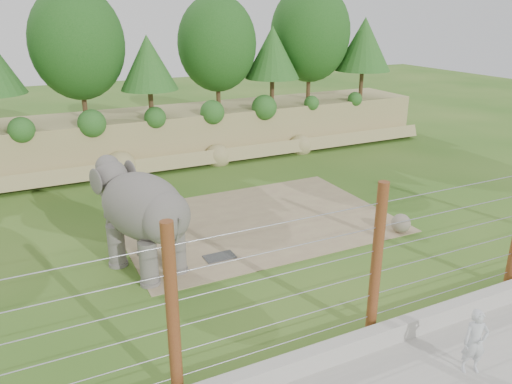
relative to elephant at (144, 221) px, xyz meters
name	(u,v)px	position (x,y,z in m)	size (l,w,h in m)	color
ground	(283,257)	(4.15, -1.20, -1.61)	(90.00, 90.00, 0.00)	#2B5E18
back_embankment	(176,84)	(4.74, 11.47, 2.35)	(30.00, 5.52, 8.77)	tan
dirt_patch	(256,221)	(4.65, 1.80, -1.60)	(10.00, 7.00, 0.02)	#8F775C
drain_grate	(220,257)	(2.27, -0.35, -1.58)	(1.00, 0.60, 0.03)	#262628
elephant	(144,221)	(0.00, 0.00, 0.00)	(1.71, 3.98, 3.22)	#59534E
stone_ball	(401,223)	(8.87, -1.42, -1.25)	(0.69, 0.69, 0.69)	gray
retaining_wall	(384,335)	(4.15, -6.20, -1.36)	(26.00, 0.35, 0.50)	#B0ADA4
barrier_fence	(377,261)	(4.15, -5.70, 0.39)	(20.26, 0.26, 4.00)	#602415
zookeeper	(475,342)	(5.27, -7.82, -0.83)	(0.56, 0.37, 1.54)	#A5A8AE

